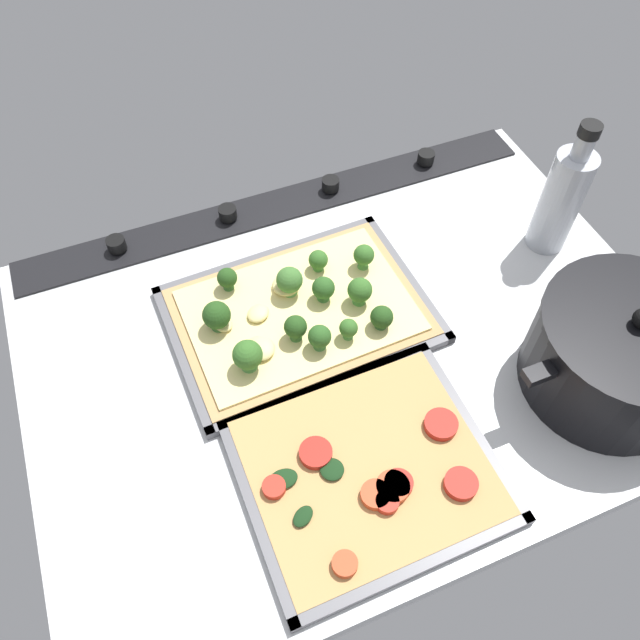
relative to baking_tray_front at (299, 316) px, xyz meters
The scene contains 8 objects.
ground_plane 8.66cm from the baking_tray_front, 127.76° to the left, with size 86.23×63.86×3.00cm, color silver.
stove_control_panel 22.36cm from the baking_tray_front, 103.39° to the right, with size 82.78×7.00×2.60cm.
baking_tray_front is the anchor object (origin of this frame).
broccoli_pizza 1.80cm from the baking_tray_front, 42.95° to the left, with size 33.36×23.68×6.07cm.
baking_tray_back 23.98cm from the baking_tray_front, 88.20° to the left, with size 29.36×25.94×1.30cm.
veggie_pizza_back 24.34cm from the baking_tray_front, 88.36° to the left, with size 26.94×23.52×1.90cm.
cooking_pot 40.91cm from the baking_tray_front, 143.49° to the left, with size 28.66×21.89×14.62cm.
oil_bottle 40.52cm from the baking_tray_front, behind, with size 5.73×5.73×21.25cm.
Camera 1 is at (22.18, 42.38, 70.74)cm, focal length 35.48 mm.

